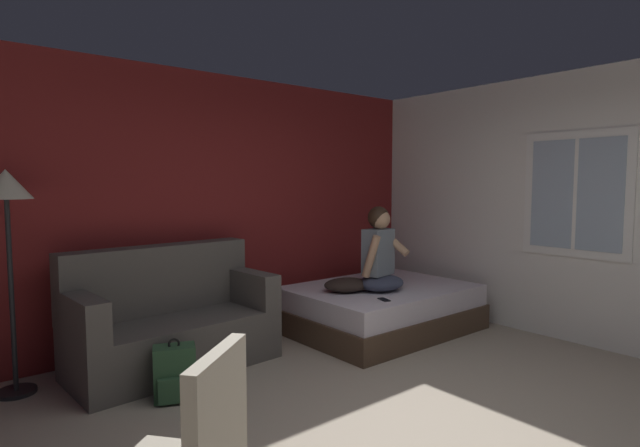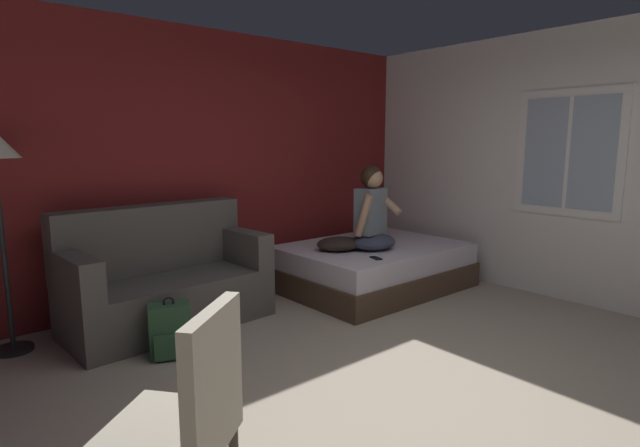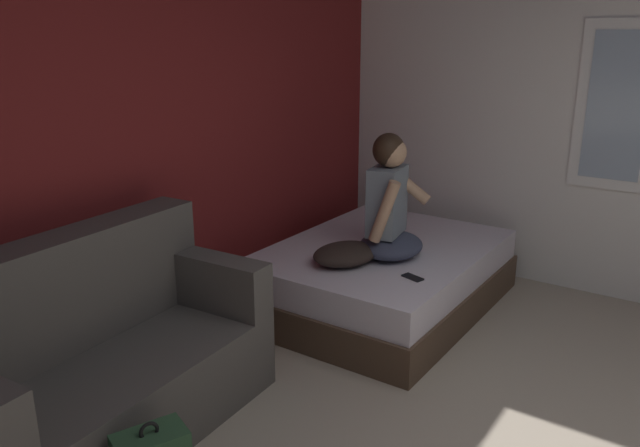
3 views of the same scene
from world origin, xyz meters
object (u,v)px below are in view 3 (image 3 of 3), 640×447
object	(u,v)px
couch	(101,364)
person_seated	(390,207)
throw_pillow	(345,254)
bed	(382,276)
cell_phone	(413,277)

from	to	relation	value
couch	person_seated	world-z (taller)	person_seated
throw_pillow	person_seated	bearing A→B (deg)	-27.70
person_seated	bed	bearing A→B (deg)	38.68
person_seated	throw_pillow	world-z (taller)	person_seated
throw_pillow	couch	bearing A→B (deg)	167.73
bed	person_seated	distance (m)	0.63
bed	couch	size ratio (longest dim) A/B	1.11
bed	couch	bearing A→B (deg)	169.39
bed	couch	world-z (taller)	couch
couch	person_seated	xyz separation A→B (m)	(2.04, -0.54, 0.44)
couch	person_seated	bearing A→B (deg)	-14.82
bed	throw_pillow	world-z (taller)	throw_pillow
bed	couch	distance (m)	2.25
throw_pillow	cell_phone	size ratio (longest dim) A/B	3.33
couch	cell_phone	size ratio (longest dim) A/B	12.13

